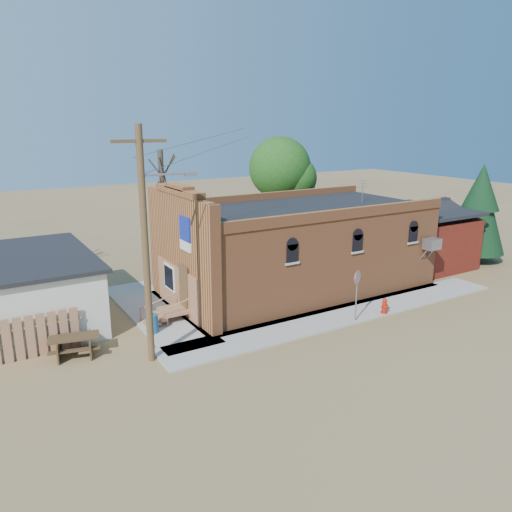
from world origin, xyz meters
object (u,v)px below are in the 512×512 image
utility_pole (147,242)px  picnic_table (74,343)px  fire_hydrant (384,306)px  brick_bar (294,248)px  trash_barrel (152,324)px  stop_sign (357,282)px

utility_pole → picnic_table: utility_pole is taller
fire_hydrant → picnic_table: (-13.82, 3.20, 0.08)m
utility_pole → picnic_table: size_ratio=4.05×
brick_bar → fire_hydrant: brick_bar is taller
trash_barrel → utility_pole: bearing=-109.4°
picnic_table → fire_hydrant: bearing=-0.0°
brick_bar → fire_hydrant: 6.00m
brick_bar → stop_sign: size_ratio=6.67×
utility_pole → fire_hydrant: bearing=-6.1°
utility_pole → fire_hydrant: utility_pole is taller
utility_pole → trash_barrel: bearing=70.6°
utility_pole → stop_sign: (9.42, -1.20, -2.80)m
fire_hydrant → brick_bar: bearing=82.3°
brick_bar → utility_pole: size_ratio=1.82×
brick_bar → fire_hydrant: bearing=-74.8°
fire_hydrant → stop_sign: bearing=156.9°
brick_bar → utility_pole: (-9.79, -4.29, 2.43)m
picnic_table → stop_sign: bearing=-1.9°
brick_bar → fire_hydrant: size_ratio=21.66×
fire_hydrant → stop_sign: 2.40m
fire_hydrant → stop_sign: stop_sign is taller
utility_pole → fire_hydrant: (11.28, -1.20, -4.32)m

